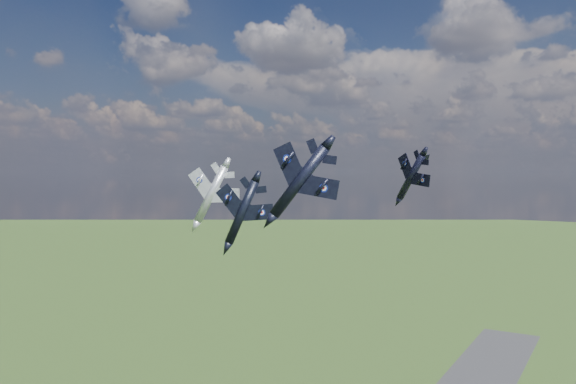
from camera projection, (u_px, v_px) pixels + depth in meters
The scene contains 4 objects.
jet_lead_navy at pixel (242, 212), 98.07m from camera, with size 11.68×16.28×3.37m, color black, non-canonical shape.
jet_right_navy at pixel (299, 181), 66.94m from camera, with size 10.08×14.06×2.91m, color black, non-canonical shape.
jet_high_navy at pixel (411, 177), 96.77m from camera, with size 8.96×12.49×2.58m, color black, non-canonical shape.
jet_left_silver at pixel (211, 194), 106.16m from camera, with size 11.48×16.00×3.31m, color #ADB1B8, non-canonical shape.
Camera 1 is at (48.93, -64.55, 85.57)m, focal length 35.00 mm.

